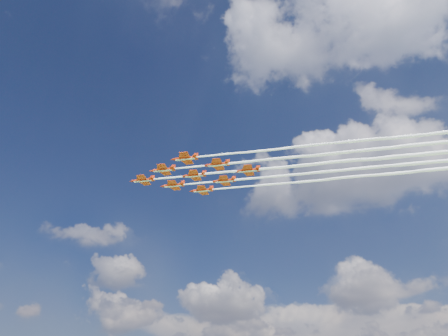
# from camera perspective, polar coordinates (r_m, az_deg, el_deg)

# --- Properties ---
(jet_lead) EXTENTS (136.48, 51.14, 2.47)m
(jet_lead) POSITION_cam_1_polar(r_m,az_deg,el_deg) (158.94, 13.33, 0.65)
(jet_lead) COLOR red
(jet_row2_port) EXTENTS (136.48, 51.14, 2.47)m
(jet_row2_port) POSITION_cam_1_polar(r_m,az_deg,el_deg) (154.51, 17.09, 2.15)
(jet_row2_port) COLOR red
(jet_row2_starb) EXTENTS (136.48, 51.14, 2.47)m
(jet_row2_starb) POSITION_cam_1_polar(r_m,az_deg,el_deg) (165.43, 16.78, -0.11)
(jet_row2_starb) COLOR red
(jet_row3_port) EXTENTS (136.48, 51.14, 2.47)m
(jet_row3_port) POSITION_cam_1_polar(r_m,az_deg,el_deg) (150.90, 21.05, 3.73)
(jet_row3_port) COLOR red
(jet_row3_centre) EXTENTS (136.48, 51.14, 2.47)m
(jet_row3_centre) POSITION_cam_1_polar(r_m,az_deg,el_deg) (161.57, 20.46, 1.31)
(jet_row3_centre) COLOR red
(jet_row3_starb) EXTENTS (136.48, 51.14, 2.47)m
(jet_row3_starb) POSITION_cam_1_polar(r_m,az_deg,el_deg) (172.50, 19.95, -0.81)
(jet_row3_starb) COLOR red
(jet_row4_port) EXTENTS (136.48, 51.14, 2.47)m
(jet_row4_port) POSITION_cam_1_polar(r_m,az_deg,el_deg) (158.50, 24.32, 2.78)
(jet_row4_port) COLOR red
(jet_row4_starb) EXTENTS (136.48, 51.14, 2.47)m
(jet_row4_starb) POSITION_cam_1_polar(r_m,az_deg,el_deg) (169.17, 23.55, 0.53)
(jet_row4_starb) COLOR red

